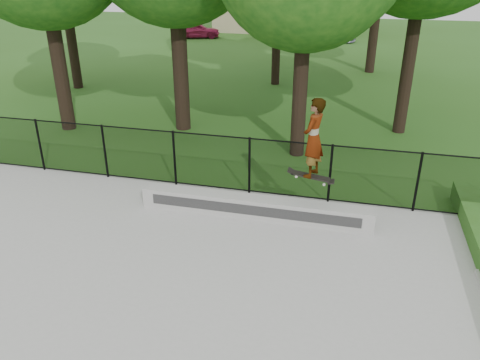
% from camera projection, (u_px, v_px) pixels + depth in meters
% --- Properties ---
extents(ground, '(100.00, 100.00, 0.00)m').
position_uv_depth(ground, '(39.00, 345.00, 7.29)').
color(ground, '#2B5618').
rests_on(ground, ground).
extents(concrete_slab, '(14.00, 12.00, 0.06)m').
position_uv_depth(concrete_slab, '(39.00, 344.00, 7.28)').
color(concrete_slab, '#A1A19C').
rests_on(concrete_slab, ground).
extents(grind_ledge, '(5.38, 0.40, 0.49)m').
position_uv_depth(grind_ledge, '(254.00, 207.00, 10.77)').
color(grind_ledge, '#A6A5A1').
rests_on(grind_ledge, concrete_slab).
extents(car_a, '(3.86, 2.56, 1.23)m').
position_uv_depth(car_a, '(196.00, 30.00, 36.77)').
color(car_a, '#A11D46').
rests_on(car_a, ground).
extents(car_b, '(3.17, 2.26, 1.08)m').
position_uv_depth(car_b, '(280.00, 31.00, 36.93)').
color(car_b, black).
rests_on(car_b, ground).
extents(car_c, '(3.72, 2.25, 1.09)m').
position_uv_depth(car_c, '(331.00, 34.00, 35.28)').
color(car_c, '#9B9DB0').
rests_on(car_c, ground).
extents(skater_airborne, '(0.84, 0.72, 1.85)m').
position_uv_depth(skater_airborne, '(313.00, 139.00, 9.74)').
color(skater_airborne, black).
rests_on(skater_airborne, ground).
extents(chainlink_fence, '(16.06, 0.06, 1.50)m').
position_uv_depth(chainlink_fence, '(174.00, 158.00, 12.14)').
color(chainlink_fence, black).
rests_on(chainlink_fence, concrete_slab).
extents(distant_building, '(12.40, 6.40, 4.30)m').
position_uv_depth(distant_building, '(288.00, 4.00, 40.23)').
color(distant_building, tan).
rests_on(distant_building, ground).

